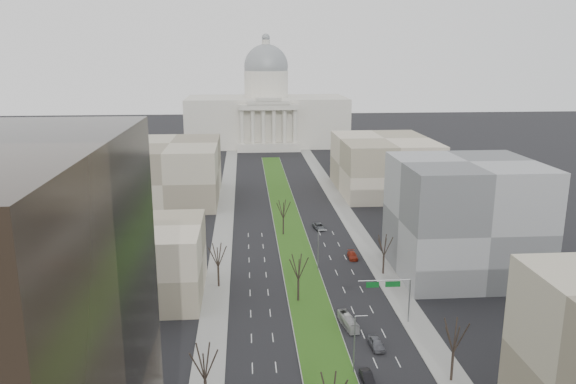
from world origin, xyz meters
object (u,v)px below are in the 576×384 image
box_van (348,321)px  car_grey_far (319,226)px  car_grey_near (376,343)px  car_red (352,256)px  car_black (367,377)px

box_van → car_grey_far: bearing=78.5°
car_grey_near → car_red: bearing=80.8°
car_grey_far → car_grey_near: bearing=-98.7°
car_grey_near → car_grey_far: 62.23m
car_black → car_grey_far: (2.57, 71.40, 0.03)m
box_van → car_red: bearing=68.7°
car_red → car_grey_near: bearing=-94.0°
car_red → car_grey_far: bearing=103.4°
car_grey_near → car_red: size_ratio=0.97×
car_black → car_red: bearing=78.8°
car_red → car_grey_far: car_grey_far is taller
box_van → car_grey_near: bearing=-75.8°
car_black → box_van: box_van is taller
car_grey_near → car_red: car_grey_near is taller
box_van → car_black: bearing=-100.2°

